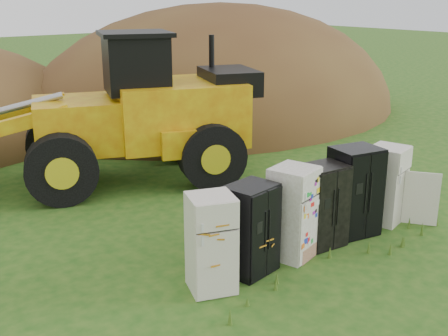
# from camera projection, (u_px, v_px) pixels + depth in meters

# --- Properties ---
(ground) EXTENTS (120.00, 120.00, 0.00)m
(ground) POSITION_uv_depth(u_px,v_px,m) (309.00, 249.00, 11.07)
(ground) COLOR #1F5115
(ground) RESTS_ON ground
(fridge_leftmost) EXTENTS (0.94, 0.93, 1.69)m
(fridge_leftmost) POSITION_uv_depth(u_px,v_px,m) (211.00, 243.00, 9.37)
(fridge_leftmost) COLOR silver
(fridge_leftmost) RESTS_ON ground
(fridge_black_side) EXTENTS (0.98, 0.83, 1.66)m
(fridge_black_side) POSITION_uv_depth(u_px,v_px,m) (251.00, 229.00, 9.96)
(fridge_black_side) COLOR black
(fridge_black_side) RESTS_ON ground
(fridge_sticker) EXTENTS (0.96, 0.92, 1.78)m
(fridge_sticker) POSITION_uv_depth(u_px,v_px,m) (293.00, 213.00, 10.55)
(fridge_sticker) COLOR white
(fridge_sticker) RESTS_ON ground
(fridge_dark_mid) EXTENTS (0.92, 0.77, 1.67)m
(fridge_dark_mid) POSITION_uv_depth(u_px,v_px,m) (322.00, 205.00, 11.06)
(fridge_dark_mid) COLOR black
(fridge_dark_mid) RESTS_ON ground
(fridge_black_right) EXTENTS (1.06, 0.94, 1.85)m
(fridge_black_right) POSITION_uv_depth(u_px,v_px,m) (354.00, 191.00, 11.57)
(fridge_black_right) COLOR black
(fridge_black_right) RESTS_ON ground
(fridge_open_door) EXTENTS (0.93, 0.89, 1.71)m
(fridge_open_door) POSITION_uv_depth(u_px,v_px,m) (386.00, 185.00, 12.20)
(fridge_open_door) COLOR silver
(fridge_open_door) RESTS_ON ground
(wheel_loader) EXTENTS (8.72, 5.86, 3.91)m
(wheel_loader) POSITION_uv_depth(u_px,v_px,m) (100.00, 110.00, 14.39)
(wheel_loader) COLOR #DBBF0E
(wheel_loader) RESTS_ON ground
(dirt_mound_right) EXTENTS (16.46, 12.07, 8.96)m
(dirt_mound_right) POSITION_uv_depth(u_px,v_px,m) (220.00, 113.00, 23.50)
(dirt_mound_right) COLOR #4D2D18
(dirt_mound_right) RESTS_ON ground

